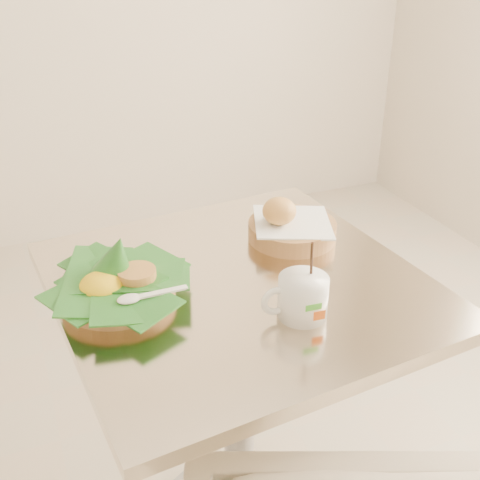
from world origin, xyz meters
name	(u,v)px	position (x,y,z in m)	size (l,w,h in m)	color
cafe_table	(239,366)	(0.16, -0.02, 0.53)	(0.76, 0.76, 0.75)	gray
rice_basket	(117,281)	(-0.07, 0.00, 0.79)	(0.27, 0.27, 0.14)	#A68047
bread_basket	(290,227)	(0.34, 0.10, 0.78)	(0.22, 0.22, 0.10)	#A68047
coffee_mug	(302,296)	(0.22, -0.18, 0.79)	(0.13, 0.09, 0.16)	white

